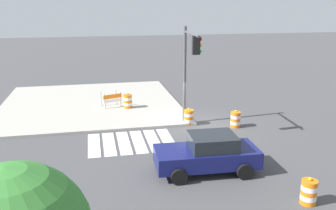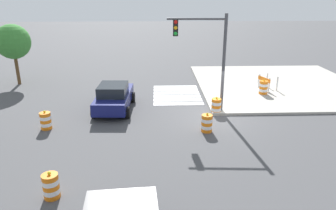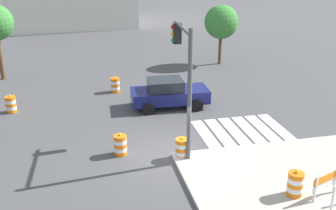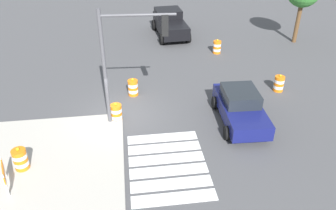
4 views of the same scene
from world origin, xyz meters
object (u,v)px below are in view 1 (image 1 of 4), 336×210
traffic_barrel_median_far (189,117)px  construction_barricade (112,98)px  traffic_barrel_on_sidewalk (128,101)px  traffic_barrel_median_near (235,119)px  sports_car (208,153)px  traffic_light_pole (189,61)px  traffic_barrel_near_corner (309,192)px

traffic_barrel_median_far → construction_barricade: construction_barricade is taller
traffic_barrel_on_sidewalk → construction_barricade: (1.03, -0.48, 0.12)m
traffic_barrel_median_near → traffic_barrel_on_sidewalk: bearing=-39.7°
sports_car → traffic_barrel_median_near: size_ratio=4.29×
traffic_barrel_on_sidewalk → traffic_light_pole: traffic_light_pole is taller
traffic_barrel_median_far → traffic_light_pole: size_ratio=0.19×
sports_car → traffic_light_pole: 6.08m
sports_car → traffic_barrel_median_far: 6.08m
traffic_barrel_median_near → traffic_light_pole: bearing=-2.5°
sports_car → traffic_barrel_median_near: 6.08m
sports_car → traffic_barrel_near_corner: size_ratio=4.29×
traffic_barrel_median_near → traffic_barrel_on_sidewalk: (5.68, -4.72, 0.15)m
sports_car → traffic_barrel_near_corner: sports_car is taller
traffic_barrel_near_corner → construction_barricade: (6.08, -13.48, 0.27)m
traffic_barrel_median_far → traffic_barrel_on_sidewalk: size_ratio=1.00×
traffic_barrel_near_corner → construction_barricade: size_ratio=0.72×
sports_car → traffic_barrel_on_sidewalk: 10.08m
traffic_barrel_on_sidewalk → traffic_barrel_median_far: bearing=129.9°
traffic_barrel_median_near → traffic_barrel_median_far: 2.68m
traffic_barrel_near_corner → traffic_barrel_median_far: 9.40m
traffic_barrel_median_near → construction_barricade: 8.49m
traffic_barrel_near_corner → traffic_barrel_median_near: 8.30m
traffic_light_pole → construction_barricade: bearing=-52.2°
traffic_barrel_on_sidewalk → construction_barricade: traffic_barrel_on_sidewalk is taller
sports_car → traffic_barrel_median_near: bearing=-123.2°
sports_car → traffic_barrel_median_far: (-0.81, -6.01, -0.36)m
traffic_barrel_near_corner → traffic_barrel_median_near: size_ratio=1.00×
sports_car → traffic_barrel_on_sidewalk: sports_car is taller
sports_car → construction_barricade: bearing=-71.8°
traffic_barrel_near_corner → sports_car: bearing=-49.8°
traffic_barrel_median_far → traffic_light_pole: 3.56m
traffic_barrel_on_sidewalk → construction_barricade: 1.14m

